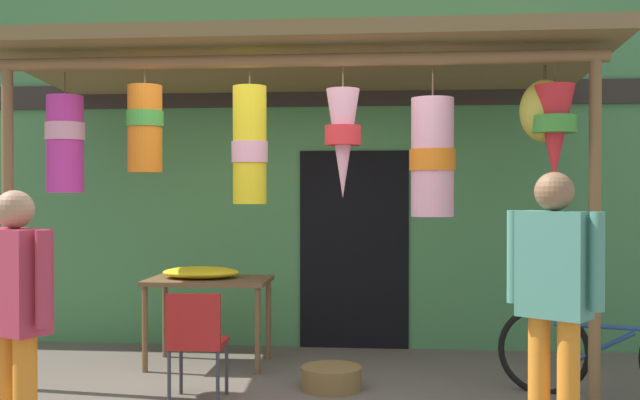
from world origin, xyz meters
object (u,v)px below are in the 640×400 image
Objects in this scene: display_table at (209,289)px; vendor_in_orange at (554,289)px; folding_chair at (196,337)px; customer_foreground at (15,307)px; flower_heap_on_table at (202,272)px; wicker_basket_by_table at (331,378)px; parked_bicycle at (614,354)px.

display_table is 0.65× the size of vendor_in_orange.
customer_foreground is at bearing -115.49° from folding_chair.
flower_heap_on_table reaches higher than wicker_basket_by_table.
display_table is 3.46m from parked_bicycle.
parked_bicycle is at bearing -13.46° from display_table.
wicker_basket_by_table is (1.24, -0.72, -0.76)m from flower_heap_on_table.
parked_bicycle is at bearing 25.49° from customer_foreground.
display_table is 0.16m from flower_heap_on_table.
parked_bicycle is at bearing 7.45° from folding_chair.
wicker_basket_by_table is (0.97, 0.50, -0.41)m from folding_chair.
flower_heap_on_table is at bearing 177.78° from display_table.
folding_chair is 3.18m from parked_bicycle.
parked_bicycle is at bearing 60.65° from vendor_in_orange.
customer_foreground is (-3.07, -0.49, -0.07)m from vendor_in_orange.
flower_heap_on_table is 1.45× the size of wicker_basket_by_table.
display_table is 3.37m from vendor_in_orange.
vendor_in_orange is at bearing -39.32° from display_table.
wicker_basket_by_table is 2.66m from customer_foreground.
display_table reaches higher than wicker_basket_by_table.
parked_bicycle is at bearing -13.25° from flower_heap_on_table.
flower_heap_on_table is at bearing 166.75° from parked_bicycle.
parked_bicycle is 1.66m from vendor_in_orange.
folding_chair is 1.74× the size of wicker_basket_by_table.
parked_bicycle is 1.07× the size of customer_foreground.
vendor_in_orange is at bearing -20.91° from folding_chair.
vendor_in_orange is (2.60, -2.13, 0.31)m from display_table.
customer_foreground is (-1.65, -1.90, 0.85)m from wicker_basket_by_table.
customer_foreground reaches higher than parked_bicycle.
customer_foreground reaches higher than display_table.
display_table is at bearing 148.63° from wicker_basket_by_table.
display_table is 1.57× the size of flower_heap_on_table.
vendor_in_orange reaches higher than flower_heap_on_table.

